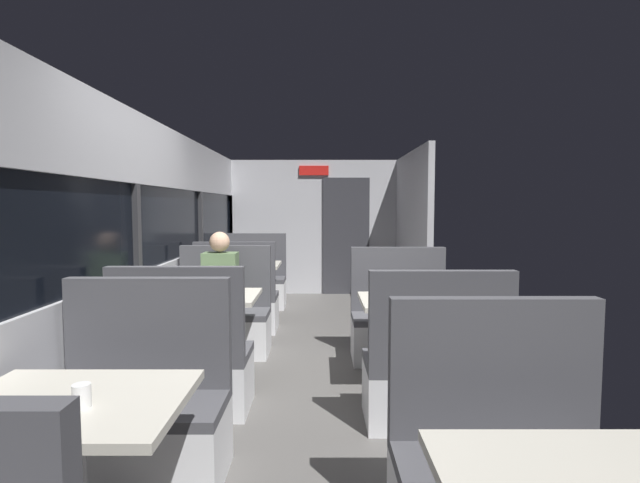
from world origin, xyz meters
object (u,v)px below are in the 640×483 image
(dining_table_near_window, at_px, (74,424))
(seated_passenger, at_px, (224,303))
(dining_table_far_window, at_px, (248,271))
(bench_rear_aisle_facing_entry, at_px, (402,326))
(bench_near_window_facing_entry, at_px, (142,420))
(bench_far_window_facing_entry, at_px, (256,285))
(dining_table_rear_aisle, at_px, (417,311))
(bench_far_window_facing_end, at_px, (240,304))
(coffee_cup_secondary, at_px, (233,288))
(bench_mid_window_facing_end, at_px, (186,368))
(bench_rear_aisle_facing_end, at_px, (437,378))
(dining_table_mid_window, at_px, (208,306))
(coffee_cup_primary, at_px, (84,395))
(bench_mid_window_facing_entry, at_px, (225,321))

(dining_table_near_window, bearing_deg, seated_passenger, 90.00)
(dining_table_far_window, relative_size, bench_rear_aisle_facing_entry, 0.82)
(bench_near_window_facing_entry, xyz_separation_m, bench_far_window_facing_entry, (0.00, 4.49, 0.00))
(dining_table_near_window, distance_m, dining_table_rear_aisle, 2.72)
(bench_far_window_facing_end, xyz_separation_m, coffee_cup_secondary, (0.20, -1.45, 0.46))
(dining_table_near_window, bearing_deg, bench_mid_window_facing_end, 90.00)
(bench_rear_aisle_facing_end, bearing_deg, dining_table_far_window, 119.66)
(bench_mid_window_facing_end, bearing_deg, dining_table_far_window, 90.00)
(dining_table_mid_window, xyz_separation_m, coffee_cup_secondary, (0.20, 0.09, 0.15))
(bench_mid_window_facing_end, bearing_deg, coffee_cup_secondary, 76.00)
(bench_rear_aisle_facing_entry, relative_size, coffee_cup_primary, 12.22)
(dining_table_near_window, height_order, bench_rear_aisle_facing_end, bench_rear_aisle_facing_end)
(bench_near_window_facing_entry, bearing_deg, bench_mid_window_facing_end, 90.00)
(bench_far_window_facing_entry, bearing_deg, dining_table_rear_aisle, -60.34)
(dining_table_mid_window, relative_size, bench_rear_aisle_facing_end, 0.82)
(bench_rear_aisle_facing_end, bearing_deg, seated_passenger, 139.54)
(dining_table_mid_window, xyz_separation_m, seated_passenger, (0.00, 0.63, -0.10))
(dining_table_far_window, bearing_deg, bench_mid_window_facing_entry, -90.00)
(bench_mid_window_facing_end, bearing_deg, bench_far_window_facing_end, 90.00)
(bench_rear_aisle_facing_entry, height_order, coffee_cup_secondary, bench_rear_aisle_facing_entry)
(dining_table_mid_window, distance_m, coffee_cup_secondary, 0.26)
(bench_near_window_facing_entry, xyz_separation_m, bench_far_window_facing_end, (0.00, 3.09, 0.00))
(dining_table_rear_aisle, xyz_separation_m, coffee_cup_primary, (-1.71, -2.11, 0.15))
(dining_table_near_window, xyz_separation_m, dining_table_mid_window, (0.00, 2.24, 0.00))
(bench_rear_aisle_facing_end, xyz_separation_m, bench_rear_aisle_facing_entry, (0.00, 1.40, 0.00))
(dining_table_far_window, bearing_deg, bench_near_window_facing_entry, -90.00)
(bench_mid_window_facing_end, distance_m, bench_far_window_facing_entry, 3.64)
(dining_table_rear_aisle, bearing_deg, seated_passenger, 155.20)
(bench_mid_window_facing_entry, distance_m, coffee_cup_primary, 3.05)
(bench_rear_aisle_facing_end, xyz_separation_m, seated_passenger, (-1.79, 1.53, 0.21))
(dining_table_far_window, distance_m, bench_far_window_facing_end, 0.77)
(dining_table_rear_aisle, relative_size, coffee_cup_primary, 10.00)
(dining_table_near_window, xyz_separation_m, bench_far_window_facing_end, (0.00, 3.79, -0.31))
(coffee_cup_primary, bearing_deg, bench_rear_aisle_facing_entry, 58.71)
(bench_far_window_facing_entry, bearing_deg, dining_table_far_window, -90.00)
(bench_near_window_facing_entry, bearing_deg, bench_far_window_facing_entry, 90.00)
(dining_table_far_window, height_order, bench_rear_aisle_facing_end, bench_rear_aisle_facing_end)
(seated_passenger, bearing_deg, dining_table_mid_window, -90.00)
(bench_mid_window_facing_end, xyz_separation_m, coffee_cup_secondary, (0.20, 0.79, 0.46))
(bench_far_window_facing_end, distance_m, coffee_cup_secondary, 1.53)
(bench_rear_aisle_facing_end, bearing_deg, bench_rear_aisle_facing_entry, 90.00)
(coffee_cup_primary, bearing_deg, seated_passenger, 91.59)
(bench_near_window_facing_entry, bearing_deg, bench_mid_window_facing_entry, 90.00)
(bench_rear_aisle_facing_entry, bearing_deg, bench_rear_aisle_facing_end, -90.00)
(seated_passenger, bearing_deg, bench_far_window_facing_end, 90.00)
(dining_table_rear_aisle, bearing_deg, bench_rear_aisle_facing_end, -90.00)
(bench_mid_window_facing_entry, relative_size, dining_table_rear_aisle, 1.22)
(dining_table_mid_window, bearing_deg, dining_table_rear_aisle, -6.38)
(dining_table_far_window, xyz_separation_m, bench_rear_aisle_facing_end, (1.79, -3.14, -0.31))
(bench_mid_window_facing_entry, distance_m, dining_table_far_window, 1.58)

